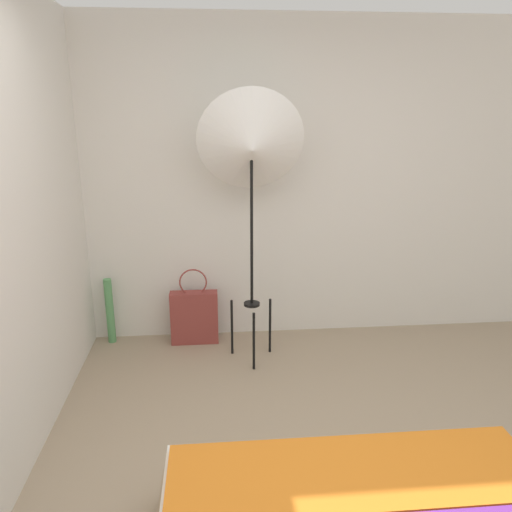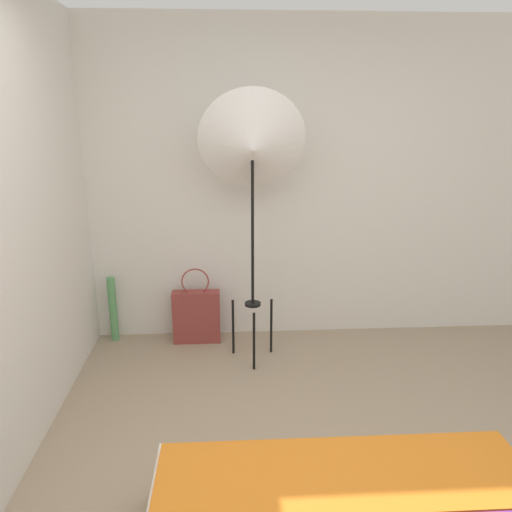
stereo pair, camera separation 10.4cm
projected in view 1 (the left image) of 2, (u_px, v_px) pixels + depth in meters
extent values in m
cube|color=silver|center=(263.00, 185.00, 4.08)|extent=(8.00, 0.05, 2.60)
cube|color=silver|center=(22.00, 223.00, 2.75)|extent=(0.05, 8.00, 2.60)
cube|color=orange|center=(354.00, 473.00, 2.19)|extent=(1.64, 0.48, 0.04)
cylinder|color=black|center=(254.00, 341.00, 3.73)|extent=(0.02, 0.02, 0.46)
cylinder|color=black|center=(232.00, 327.00, 3.97)|extent=(0.02, 0.02, 0.46)
cylinder|color=black|center=(270.00, 326.00, 3.99)|extent=(0.02, 0.02, 0.46)
cylinder|color=black|center=(252.00, 304.00, 3.83)|extent=(0.12, 0.12, 0.02)
cylinder|color=black|center=(252.00, 228.00, 3.66)|extent=(0.02, 0.02, 1.20)
cone|color=white|center=(251.00, 145.00, 3.49)|extent=(0.78, 0.43, 0.79)
cube|color=brown|center=(194.00, 317.00, 4.17)|extent=(0.39, 0.12, 0.45)
torus|color=brown|center=(193.00, 282.00, 4.08)|extent=(0.23, 0.01, 0.23)
cylinder|color=#56995B|center=(110.00, 311.00, 4.16)|extent=(0.07, 0.07, 0.56)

